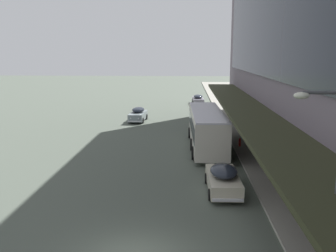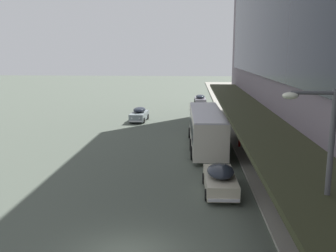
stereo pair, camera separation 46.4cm
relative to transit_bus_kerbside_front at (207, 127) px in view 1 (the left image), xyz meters
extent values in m
cube|color=#2C2F1B|center=(2.71, -17.73, 1.97)|extent=(3.20, 72.00, 0.24)
cube|color=beige|center=(0.00, 0.00, -0.12)|extent=(2.85, 11.21, 2.71)
cube|color=black|center=(0.00, 0.00, 0.21)|extent=(2.86, 10.32, 1.19)
cube|color=silver|center=(0.00, 0.00, 1.29)|extent=(2.75, 11.20, 0.12)
cube|color=black|center=(-0.16, 5.61, 0.99)|extent=(1.26, 0.10, 0.36)
cylinder|color=black|center=(-1.37, 3.75, -1.32)|extent=(0.28, 1.01, 1.00)
cylinder|color=black|center=(1.15, 3.82, -1.32)|extent=(0.28, 1.01, 1.00)
cylinder|color=black|center=(-1.16, -3.49, -1.32)|extent=(0.28, 1.01, 1.00)
cylinder|color=black|center=(1.36, -3.41, -1.32)|extent=(0.28, 1.01, 1.00)
cylinder|color=black|center=(-1.24, -0.87, -1.32)|extent=(0.28, 1.01, 1.00)
cylinder|color=black|center=(1.28, -0.80, -1.32)|extent=(0.28, 1.01, 1.00)
cube|color=gray|center=(0.08, 28.00, -1.22)|extent=(1.78, 4.62, 0.75)
ellipsoid|color=#1E232D|center=(0.09, 27.77, -0.59)|extent=(1.51, 2.56, 0.56)
cube|color=silver|center=(0.00, 30.33, -1.45)|extent=(1.54, 0.18, 0.14)
cube|color=silver|center=(0.17, 25.67, -1.45)|extent=(1.54, 0.18, 0.14)
sphere|color=silver|center=(-0.44, 30.29, -1.17)|extent=(0.18, 0.18, 0.18)
sphere|color=silver|center=(0.44, 30.32, -1.17)|extent=(0.18, 0.18, 0.18)
cylinder|color=black|center=(-0.78, 29.38, -1.50)|extent=(0.16, 0.64, 0.64)
cylinder|color=black|center=(0.84, 29.44, -1.50)|extent=(0.16, 0.64, 0.64)
cylinder|color=black|center=(-0.67, 26.55, -1.50)|extent=(0.16, 0.64, 0.64)
cylinder|color=black|center=(0.94, 26.61, -1.50)|extent=(0.16, 0.64, 0.64)
cube|color=gray|center=(-7.39, 12.39, -1.19)|extent=(1.84, 4.28, 0.83)
ellipsoid|color=#1E232D|center=(-7.38, 12.60, -0.49)|extent=(1.55, 2.38, 0.61)
cube|color=silver|center=(-7.51, 10.24, -1.45)|extent=(1.54, 0.20, 0.14)
cube|color=silver|center=(-7.28, 14.53, -1.45)|extent=(1.54, 0.20, 0.14)
sphere|color=silver|center=(-7.06, 10.24, -1.14)|extent=(0.18, 0.18, 0.18)
sphere|color=silver|center=(-7.95, 10.29, -1.14)|extent=(0.18, 0.18, 0.18)
cylinder|color=black|center=(-6.65, 11.04, -1.50)|extent=(0.17, 0.65, 0.64)
cylinder|color=black|center=(-8.27, 11.13, -1.50)|extent=(0.17, 0.65, 0.64)
cylinder|color=black|center=(-6.51, 13.64, -1.50)|extent=(0.17, 0.65, 0.64)
cylinder|color=black|center=(-8.13, 13.73, -1.50)|extent=(0.17, 0.65, 0.64)
cube|color=beige|center=(0.44, -10.06, -1.21)|extent=(1.81, 4.39, 0.79)
ellipsoid|color=#1E232D|center=(0.45, -10.28, -0.51)|extent=(1.57, 2.43, 0.66)
cube|color=silver|center=(0.39, -7.84, -1.45)|extent=(1.64, 0.15, 0.14)
cube|color=silver|center=(0.49, -12.29, -1.45)|extent=(1.64, 0.15, 0.14)
sphere|color=silver|center=(-0.08, -7.88, -1.16)|extent=(0.18, 0.18, 0.18)
sphere|color=silver|center=(0.87, -7.86, -1.16)|extent=(0.18, 0.18, 0.18)
cylinder|color=black|center=(-0.45, -8.73, -1.50)|extent=(0.15, 0.64, 0.64)
cylinder|color=black|center=(1.27, -8.70, -1.50)|extent=(0.15, 0.64, 0.64)
cylinder|color=black|center=(-0.39, -11.43, -1.50)|extent=(0.15, 0.64, 0.64)
cylinder|color=black|center=(1.33, -11.40, -1.50)|extent=(0.15, 0.64, 0.64)
cylinder|color=#362D23|center=(4.14, -10.40, -1.25)|extent=(0.16, 0.16, 0.85)
cylinder|color=#362D23|center=(3.98, -10.37, -1.25)|extent=(0.16, 0.16, 0.85)
cube|color=#362D23|center=(4.06, -10.39, -0.47)|extent=(0.44, 0.31, 0.70)
cylinder|color=#362D23|center=(4.31, -10.44, -0.44)|extent=(0.10, 0.10, 0.63)
cylinder|color=#362D23|center=(3.80, -10.34, -0.44)|extent=(0.10, 0.10, 0.63)
sphere|color=tan|center=(4.06, -10.39, -0.01)|extent=(0.22, 0.22, 0.22)
cylinder|color=black|center=(4.06, -10.39, 0.07)|extent=(0.33, 0.33, 0.02)
cylinder|color=black|center=(4.06, -10.39, 0.13)|extent=(0.21, 0.21, 0.12)
cylinder|color=#4C4C51|center=(2.65, -20.38, 1.71)|extent=(0.16, 0.16, 6.76)
cylinder|color=#4C4C51|center=(2.05, -20.38, 4.98)|extent=(1.20, 0.10, 0.10)
ellipsoid|color=silver|center=(1.45, -20.38, 4.90)|extent=(0.44, 0.28, 0.20)
cylinder|color=red|center=(2.81, 0.20, -1.40)|extent=(0.20, 0.20, 0.55)
sphere|color=red|center=(2.81, 0.20, -1.06)|extent=(0.18, 0.18, 0.18)
cylinder|color=red|center=(2.81, 0.35, -1.37)|extent=(0.08, 0.10, 0.08)
cylinder|color=red|center=(2.81, 0.05, -1.37)|extent=(0.08, 0.10, 0.08)
camera|label=1|loc=(-1.69, -30.73, 6.03)|focal=40.00mm
camera|label=2|loc=(-1.23, -30.70, 6.03)|focal=40.00mm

